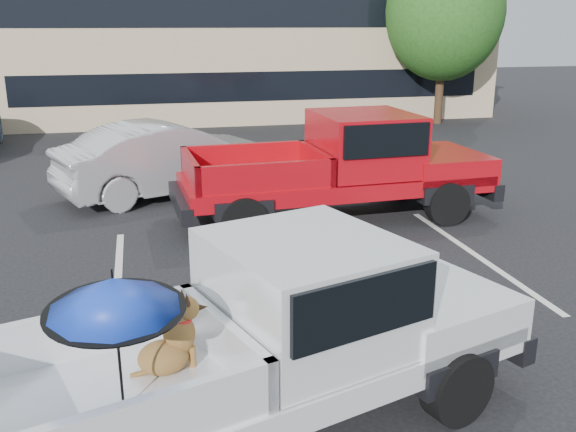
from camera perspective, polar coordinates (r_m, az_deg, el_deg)
The scene contains 9 objects.
ground at distance 8.72m, azimuth 5.15°, elevation -9.47°, with size 90.00×90.00×0.00m, color black.
stripe_left at distance 10.17m, azimuth -14.91°, elevation -5.99°, with size 0.12×5.00×0.01m, color silver.
stripe_right at distance 11.56m, azimuth 16.31°, elevation -3.32°, with size 0.12×5.00×0.01m, color silver.
motel_building at distance 28.75m, azimuth -4.19°, elevation 15.54°, with size 20.40×8.40×6.30m.
tree_right at distance 26.08m, azimuth 13.75°, elevation 17.20°, with size 4.46×4.46×6.78m.
tree_back at distance 32.54m, azimuth 2.21°, elevation 17.85°, with size 4.68×4.68×7.11m.
silver_pickup at distance 6.30m, azimuth -0.18°, elevation -9.60°, with size 6.02×3.64×2.06m.
red_pickup at distance 13.07m, azimuth 5.96°, elevation 4.88°, with size 6.55×2.64×2.12m.
silver_sedan at distance 15.06m, azimuth -10.44°, elevation 5.05°, with size 1.79×5.12×1.69m, color #A2A4A9.
Camera 1 is at (-2.51, -7.40, 3.86)m, focal length 40.00 mm.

